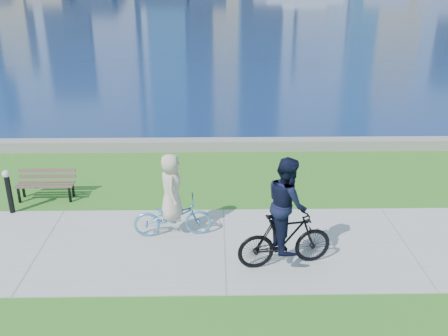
% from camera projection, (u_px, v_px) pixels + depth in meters
% --- Properties ---
extents(ground, '(320.00, 320.00, 0.00)m').
position_uv_depth(ground, '(225.00, 247.00, 10.95)').
color(ground, '#2A6A1B').
rests_on(ground, ground).
extents(concrete_path, '(80.00, 3.50, 0.02)m').
position_uv_depth(concrete_path, '(225.00, 246.00, 10.94)').
color(concrete_path, '#A2A39D').
rests_on(concrete_path, ground).
extents(seawall, '(90.00, 0.50, 0.35)m').
position_uv_depth(seawall, '(221.00, 145.00, 16.62)').
color(seawall, gray).
rests_on(seawall, ground).
extents(bay_water, '(320.00, 131.00, 0.01)m').
position_uv_depth(bay_water, '(216.00, 4.00, 77.57)').
color(bay_water, '#0C214F').
rests_on(bay_water, ground).
extents(park_bench, '(1.50, 0.53, 0.77)m').
position_uv_depth(park_bench, '(46.00, 182.00, 13.05)').
color(park_bench, black).
rests_on(park_bench, ground).
extents(bollard_lamp, '(0.19, 0.19, 1.15)m').
position_uv_depth(bollard_lamp, '(9.00, 189.00, 12.19)').
color(bollard_lamp, black).
rests_on(bollard_lamp, ground).
extents(cyclist_woman, '(0.75, 1.80, 1.96)m').
position_uv_depth(cyclist_woman, '(172.00, 206.00, 11.13)').
color(cyclist_woman, '#5299C8').
rests_on(cyclist_woman, ground).
extents(cyclist_man, '(0.92, 2.03, 2.36)m').
position_uv_depth(cyclist_man, '(286.00, 222.00, 9.89)').
color(cyclist_man, black).
rests_on(cyclist_man, ground).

